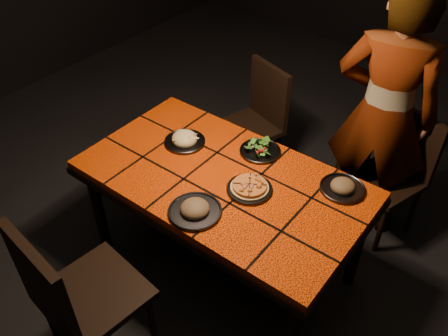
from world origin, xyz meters
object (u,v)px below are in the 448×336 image
Objects in this scene: chair_far_left at (258,116)px; plate_pasta at (185,140)px; chair_far_right at (397,167)px; dining_table at (223,187)px; chair_near at (74,295)px; plate_pizza at (250,188)px; diner at (383,116)px.

plate_pasta is at bearing -71.57° from chair_far_left.
chair_far_right reaches higher than plate_pasta.
dining_table is 1.58× the size of chair_near.
chair_far_left is at bearing -76.22° from chair_near.
chair_near is at bearing -78.06° from plate_pasta.
plate_pasta reaches higher than plate_pizza.
chair_far_right is 1.14m from plate_pizza.
plate_pizza is (0.33, 0.96, 0.18)m from chair_near.
plate_pizza is at bearing -40.27° from chair_far_left.
chair_near is 1.11m from plate_pasta.
plate_pasta is (-1.05, -0.89, 0.27)m from chair_far_right.
chair_far_right is 0.50× the size of diner.
plate_pizza is (-0.49, -0.99, 0.26)m from chair_far_right.
chair_near is at bearing -98.88° from dining_table.
chair_near is at bearing -109.18° from plate_pizza.
dining_table is 5.63× the size of plate_pizza.
diner is (-0.15, -0.06, 0.37)m from chair_far_right.
plate_pizza is at bearing -10.88° from plate_pasta.
diner is at bearing 42.69° from plate_pasta.
chair_far_right is at bearing 55.93° from dining_table.
chair_near is 1.03m from plate_pizza.
diner reaches higher than chair_far_right.
diner is at bearing -140.55° from chair_far_right.
plate_pasta is (-0.89, -0.83, -0.11)m from diner.
plate_pasta is (-0.56, 0.11, 0.00)m from plate_pizza.
plate_pizza is at bearing -98.17° from chair_far_right.
plate_pizza is 0.57m from plate_pasta.
chair_far_right is 1.40m from plate_pasta.
chair_far_right is at bearing 63.90° from plate_pizza.
chair_near is at bearing -64.90° from chair_far_left.
diner reaches higher than chair_near.
diner is at bearing 70.23° from plate_pizza.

